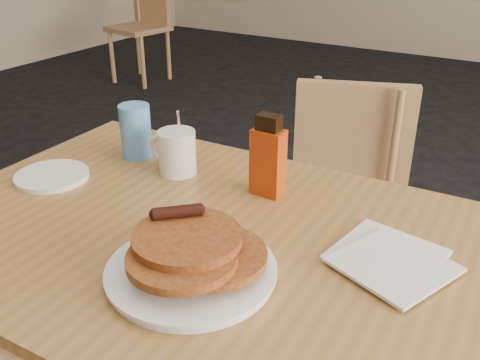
% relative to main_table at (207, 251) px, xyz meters
% --- Properties ---
extents(main_table, '(1.21, 0.84, 0.75)m').
position_rel_main_table_xyz_m(main_table, '(0.00, 0.00, 0.00)').
color(main_table, '#9B6637').
rests_on(main_table, floor).
extents(chair_main_far, '(0.48, 0.49, 0.83)m').
position_rel_main_table_xyz_m(chair_main_far, '(-0.02, 0.76, -0.21)').
color(chair_main_far, '#A4784D').
rests_on(chair_main_far, floor).
extents(chair_wall_extra, '(0.48, 0.48, 0.92)m').
position_rel_main_table_xyz_m(chair_wall_extra, '(-2.60, 2.85, -0.16)').
color(chair_wall_extra, '#A4784D').
rests_on(chair_wall_extra, floor).
extents(pancake_plate, '(0.28, 0.28, 0.10)m').
position_rel_main_table_xyz_m(pancake_plate, '(0.06, -0.13, 0.07)').
color(pancake_plate, white).
rests_on(pancake_plate, main_table).
extents(coffee_mug, '(0.12, 0.09, 0.16)m').
position_rel_main_table_xyz_m(coffee_mug, '(-0.21, 0.18, 0.10)').
color(coffee_mug, white).
rests_on(coffee_mug, main_table).
extents(syrup_bottle, '(0.07, 0.04, 0.18)m').
position_rel_main_table_xyz_m(syrup_bottle, '(0.02, 0.20, 0.13)').
color(syrup_bottle, maroon).
rests_on(syrup_bottle, main_table).
extents(napkin_stack, '(0.23, 0.24, 0.01)m').
position_rel_main_table_xyz_m(napkin_stack, '(0.33, 0.08, 0.05)').
color(napkin_stack, silver).
rests_on(napkin_stack, main_table).
extents(blue_tumbler, '(0.10, 0.10, 0.13)m').
position_rel_main_table_xyz_m(blue_tumbler, '(-0.35, 0.20, 0.11)').
color(blue_tumbler, '#558FC8').
rests_on(blue_tumbler, main_table).
extents(side_saucer, '(0.17, 0.17, 0.01)m').
position_rel_main_table_xyz_m(side_saucer, '(-0.43, 0.01, 0.05)').
color(side_saucer, white).
rests_on(side_saucer, main_table).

